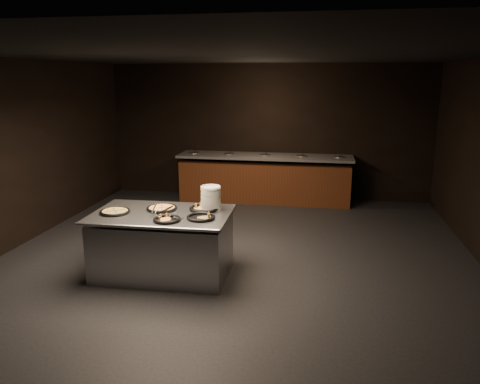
# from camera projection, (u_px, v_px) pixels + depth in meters

# --- Properties ---
(room) EXTENTS (7.02, 8.02, 2.92)m
(room) POSITION_uv_depth(u_px,v_px,m) (233.00, 165.00, 6.40)
(room) COLOR black
(room) RESTS_ON ground
(salad_bar) EXTENTS (3.70, 0.83, 1.18)m
(salad_bar) POSITION_uv_depth(u_px,v_px,m) (264.00, 181.00, 10.04)
(salad_bar) COLOR #5E2C16
(salad_bar) RESTS_ON ground
(serving_counter) EXTENTS (1.84, 1.21, 0.87)m
(serving_counter) POSITION_uv_depth(u_px,v_px,m) (163.00, 245.00, 6.30)
(serving_counter) COLOR #B0B2B7
(serving_counter) RESTS_ON ground
(plate_stack) EXTENTS (0.27, 0.27, 0.32)m
(plate_stack) POSITION_uv_depth(u_px,v_px,m) (211.00, 198.00, 6.31)
(plate_stack) COLOR white
(plate_stack) RESTS_ON serving_counter
(pan_veggie_whole) EXTENTS (0.40, 0.40, 0.04)m
(pan_veggie_whole) POSITION_uv_depth(u_px,v_px,m) (115.00, 212.00, 6.18)
(pan_veggie_whole) COLOR black
(pan_veggie_whole) RESTS_ON serving_counter
(pan_cheese_whole) EXTENTS (0.41, 0.41, 0.04)m
(pan_cheese_whole) POSITION_uv_depth(u_px,v_px,m) (162.00, 208.00, 6.33)
(pan_cheese_whole) COLOR black
(pan_cheese_whole) RESTS_ON serving_counter
(pan_cheese_slices_a) EXTENTS (0.40, 0.40, 0.04)m
(pan_cheese_slices_a) POSITION_uv_depth(u_px,v_px,m) (204.00, 208.00, 6.33)
(pan_cheese_slices_a) COLOR black
(pan_cheese_slices_a) RESTS_ON serving_counter
(pan_cheese_slices_b) EXTENTS (0.35, 0.35, 0.04)m
(pan_cheese_slices_b) POSITION_uv_depth(u_px,v_px,m) (167.00, 219.00, 5.84)
(pan_cheese_slices_b) COLOR black
(pan_cheese_slices_b) RESTS_ON serving_counter
(pan_veggie_slices) EXTENTS (0.37, 0.37, 0.04)m
(pan_veggie_slices) POSITION_uv_depth(u_px,v_px,m) (201.00, 217.00, 5.93)
(pan_veggie_slices) COLOR black
(pan_veggie_slices) RESTS_ON serving_counter
(server_left) EXTENTS (0.09, 0.30, 0.14)m
(server_left) POSITION_uv_depth(u_px,v_px,m) (156.00, 209.00, 6.12)
(server_left) COLOR #B0B2B7
(server_left) RESTS_ON serving_counter
(server_right) EXTENTS (0.34, 0.10, 0.16)m
(server_right) POSITION_uv_depth(u_px,v_px,m) (169.00, 212.00, 5.93)
(server_right) COLOR #B0B2B7
(server_right) RESTS_ON serving_counter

